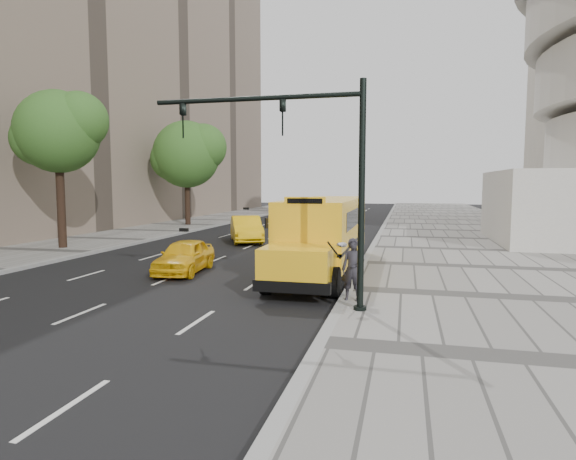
% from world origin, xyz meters
% --- Properties ---
extents(ground, '(140.00, 140.00, 0.00)m').
position_xyz_m(ground, '(0.00, 0.00, 0.00)').
color(ground, black).
rests_on(ground, ground).
extents(sidewalk_museum, '(12.00, 140.00, 0.15)m').
position_xyz_m(sidewalk_museum, '(12.00, 0.00, 0.07)').
color(sidewalk_museum, gray).
rests_on(sidewalk_museum, ground).
extents(sidewalk_far, '(6.00, 140.00, 0.15)m').
position_xyz_m(sidewalk_far, '(-11.00, 0.00, 0.07)').
color(sidewalk_far, gray).
rests_on(sidewalk_far, ground).
extents(curb_museum, '(0.30, 140.00, 0.15)m').
position_xyz_m(curb_museum, '(6.00, 0.00, 0.07)').
color(curb_museum, gray).
rests_on(curb_museum, ground).
extents(curb_far, '(0.30, 140.00, 0.15)m').
position_xyz_m(curb_far, '(-8.00, 0.00, 0.07)').
color(curb_far, gray).
rests_on(curb_far, ground).
extents(building_far, '(10.00, 80.00, 32.00)m').
position_xyz_m(building_far, '(-19.00, 10.00, 16.00)').
color(building_far, '#786758').
rests_on(building_far, ground).
extents(tree_b, '(4.97, 4.41, 8.63)m').
position_xyz_m(tree_b, '(-10.42, 1.10, 6.45)').
color(tree_b, black).
rests_on(tree_b, ground).
extents(tree_c, '(6.38, 5.67, 8.98)m').
position_xyz_m(tree_c, '(-10.39, 16.74, 6.19)').
color(tree_c, black).
rests_on(tree_c, ground).
extents(school_bus, '(2.96, 11.56, 3.19)m').
position_xyz_m(school_bus, '(4.50, -1.56, 1.76)').
color(school_bus, yellow).
rests_on(school_bus, ground).
extents(taxi_near, '(2.00, 4.14, 1.36)m').
position_xyz_m(taxi_near, '(-0.98, -3.53, 0.68)').
color(taxi_near, yellow).
rests_on(taxi_near, ground).
extents(taxi_far, '(3.57, 5.21, 1.63)m').
position_xyz_m(taxi_far, '(-1.89, 7.01, 0.81)').
color(taxi_far, yellow).
rests_on(taxi_far, ground).
extents(pedestrian, '(0.71, 0.50, 1.86)m').
position_xyz_m(pedestrian, '(6.28, -7.23, 1.08)').
color(pedestrian, '#27252B').
rests_on(pedestrian, sidewalk_museum).
extents(traffic_signal, '(6.18, 0.36, 6.40)m').
position_xyz_m(traffic_signal, '(5.19, -8.27, 4.09)').
color(traffic_signal, black).
rests_on(traffic_signal, ground).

